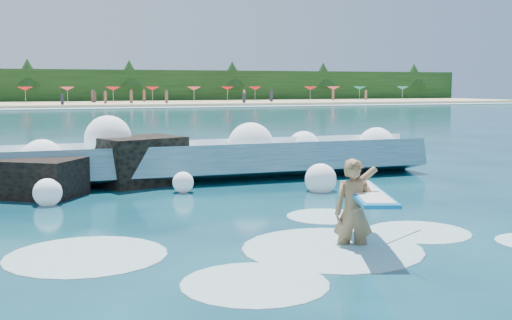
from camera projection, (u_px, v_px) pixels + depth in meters
The scene contains 11 objects.
ground at pixel (215, 245), 11.07m from camera, with size 200.00×200.00×0.00m, color #072838.
beach at pixel (44, 104), 83.72m from camera, with size 140.00×20.00×0.40m, color tan.
wet_band at pixel (48, 109), 73.49m from camera, with size 140.00×5.00×0.08m, color silver.
treeline at pixel (41, 87), 92.77m from camera, with size 140.00×4.00×5.00m, color black.
breaking_wave at pixel (154, 164), 18.37m from camera, with size 16.53×2.64×1.42m.
rock_cluster at pixel (22, 173), 16.45m from camera, with size 8.41×3.62×1.55m.
surfer_with_board at pixel (357, 209), 10.79m from camera, with size 1.38×2.99×1.84m.
wave_spray at pixel (148, 150), 18.05m from camera, with size 15.12×4.47×2.01m.
surf_foam at pixel (281, 249), 10.78m from camera, with size 9.57×5.70×0.16m.
beach_umbrellas at pixel (44, 89), 85.48m from camera, with size 113.51×6.84×0.50m.
beachgoers at pixel (77, 98), 81.20m from camera, with size 97.84×12.76×1.94m.
Camera 1 is at (-3.08, -10.40, 2.75)m, focal length 45.00 mm.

